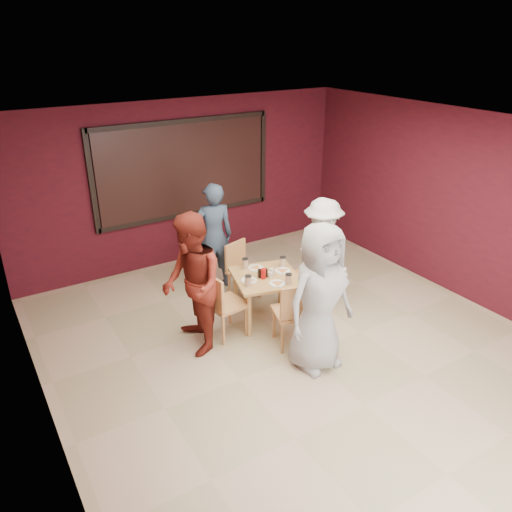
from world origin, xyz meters
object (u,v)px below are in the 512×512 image
dining_table (266,281)px  diner_right (322,250)px  diner_back (214,236)px  diner_left (192,285)px  chair_right (308,272)px  diner_front (319,298)px  chair_left (221,301)px  chair_back (241,267)px  chair_front (294,311)px

dining_table → diner_right: diner_right is taller
diner_back → diner_left: bearing=66.7°
chair_right → diner_front: 1.55m
chair_left → chair_right: bearing=4.3°
chair_back → diner_right: bearing=-32.1°
chair_front → chair_left: (-0.68, 0.70, 0.00)m
chair_front → diner_left: diner_left is taller
diner_back → chair_front: bearing=105.0°
chair_back → chair_left: bearing=-133.5°
chair_back → diner_back: (-0.18, 0.53, 0.36)m
chair_left → diner_left: size_ratio=0.52×
chair_front → diner_left: (-1.10, 0.67, 0.38)m
chair_front → chair_back: chair_front is taller
chair_front → chair_back: 1.53m
chair_front → diner_right: (1.14, 0.88, 0.26)m
chair_front → diner_right: size_ratio=0.60×
chair_right → diner_right: diner_right is taller
dining_table → diner_back: diner_back is taller
diner_left → chair_back: bearing=136.5°
dining_table → diner_back: size_ratio=0.62×
diner_left → diner_back: bearing=154.6°
chair_front → diner_back: diner_back is taller
chair_front → diner_front: (0.03, -0.44, 0.40)m
dining_table → diner_left: 1.20m
diner_front → diner_right: size_ratio=1.17×
chair_right → diner_right: size_ratio=0.59×
chair_right → diner_left: (-1.93, -0.15, 0.39)m
chair_front → chair_left: size_ratio=0.99×
chair_front → chair_left: bearing=134.0°
diner_left → dining_table: bearing=105.7°
chair_right → diner_back: bearing=126.2°
chair_front → chair_right: bearing=44.4°
dining_table → chair_left: (-0.74, -0.06, -0.08)m
diner_back → diner_right: bearing=148.8°
diner_front → diner_right: (1.11, 1.32, -0.14)m
chair_left → diner_front: size_ratio=0.51×
diner_front → chair_front: bearing=89.7°
chair_right → chair_front: bearing=-135.6°
diner_back → chair_back: bearing=121.9°
chair_front → diner_left: bearing=148.7°
dining_table → chair_right: chair_right is taller
dining_table → chair_back: 0.78m
chair_back → diner_left: size_ratio=0.48×
dining_table → chair_right: size_ratio=1.14×
dining_table → chair_back: (0.04, 0.77, -0.12)m
chair_back → diner_left: 1.54m
chair_back → chair_right: (0.73, -0.71, 0.03)m
diner_back → dining_table: bearing=109.0°
chair_front → diner_left: 1.34m
chair_right → diner_back: 1.57m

